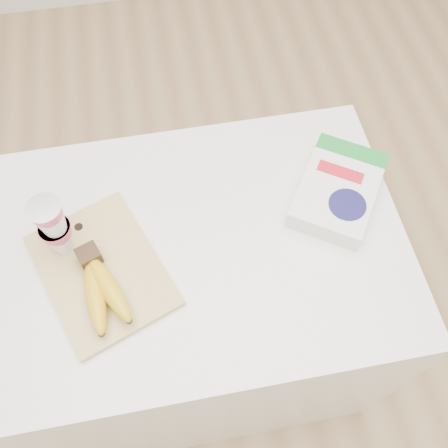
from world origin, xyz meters
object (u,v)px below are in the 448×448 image
at_px(table, 193,304).
at_px(yogurt_stack, 54,226).
at_px(cutting_board, 102,270).
at_px(bananas, 101,288).
at_px(cereal_box, 338,190).

relative_size(table, yogurt_stack, 6.11).
xyz_separation_m(cutting_board, bananas, (0.00, -0.06, 0.03)).
bearing_deg(cereal_box, yogurt_stack, -143.99).
relative_size(table, bananas, 4.71).
relative_size(cutting_board, bananas, 1.51).
xyz_separation_m(cutting_board, yogurt_stack, (-0.08, 0.07, 0.10)).
xyz_separation_m(table, cereal_box, (0.39, 0.07, 0.42)).
height_order(cutting_board, cereal_box, cereal_box).
distance_m(bananas, cereal_box, 0.60).
height_order(table, bananas, bananas).
bearing_deg(table, cereal_box, 9.75).
height_order(cutting_board, yogurt_stack, yogurt_stack).
bearing_deg(yogurt_stack, cutting_board, -43.64).
distance_m(cutting_board, yogurt_stack, 0.14).
distance_m(table, cutting_board, 0.44).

